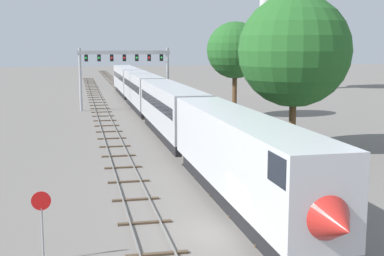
% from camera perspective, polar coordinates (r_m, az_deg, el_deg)
% --- Properties ---
extents(ground_plane, '(400.00, 400.00, 0.00)m').
position_cam_1_polar(ground_plane, '(24.93, 3.68, -11.11)').
color(ground_plane, slate).
extents(track_main, '(2.60, 200.00, 0.16)m').
position_cam_1_polar(track_main, '(83.38, -6.35, 2.99)').
color(track_main, slate).
rests_on(track_main, ground).
extents(track_near, '(2.60, 160.00, 0.16)m').
position_cam_1_polar(track_near, '(63.15, -9.42, 1.06)').
color(track_near, slate).
rests_on(track_near, ground).
extents(passenger_train, '(3.04, 87.54, 4.80)m').
position_cam_1_polar(passenger_train, '(60.81, -4.17, 3.27)').
color(passenger_train, silver).
rests_on(passenger_train, ground).
extents(signal_gantry, '(12.10, 0.49, 8.18)m').
position_cam_1_polar(signal_gantry, '(71.03, -7.25, 6.81)').
color(signal_gantry, '#999BA0').
rests_on(signal_gantry, ground).
extents(stop_sign, '(0.76, 0.08, 2.88)m').
position_cam_1_polar(stop_sign, '(21.92, -15.80, -9.10)').
color(stop_sign, gray).
rests_on(stop_sign, ground).
extents(trackside_tree_left, '(8.94, 8.94, 12.55)m').
position_cam_1_polar(trackside_tree_left, '(43.25, 10.92, 8.11)').
color(trackside_tree_left, brown).
rests_on(trackside_tree_left, ground).
extents(trackside_tree_mid, '(6.67, 6.67, 11.28)m').
position_cam_1_polar(trackside_tree_mid, '(63.32, 4.64, 8.30)').
color(trackside_tree_mid, brown).
rests_on(trackside_tree_mid, ground).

